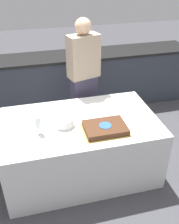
{
  "coord_description": "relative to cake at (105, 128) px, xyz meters",
  "views": [
    {
      "loc": [
        -0.48,
        -2.33,
        2.32
      ],
      "look_at": [
        0.11,
        0.0,
        0.83
      ],
      "focal_mm": 42.0,
      "sensor_mm": 36.0,
      "label": 1
    }
  ],
  "objects": [
    {
      "name": "dining_table",
      "position": [
        -0.21,
        0.23,
        -0.39
      ],
      "size": [
        1.71,
        1.02,
        0.73
      ],
      "color": "silver",
      "rests_on": "ground_plane"
    },
    {
      "name": "cake",
      "position": [
        0.0,
        0.0,
        0.0
      ],
      "size": [
        0.47,
        0.35,
        0.06
      ],
      "color": "gold",
      "rests_on": "dining_table"
    },
    {
      "name": "wine_glass",
      "position": [
        -0.66,
        0.11,
        0.1
      ],
      "size": [
        0.06,
        0.06,
        0.2
      ],
      "color": "white",
      "rests_on": "dining_table"
    },
    {
      "name": "person_cutting_cake",
      "position": [
        0.0,
        0.96,
        0.1
      ],
      "size": [
        0.43,
        0.3,
        1.66
      ],
      "rotation": [
        0.0,
        0.0,
        -2.86
      ],
      "color": "#383347",
      "rests_on": "ground_plane"
    },
    {
      "name": "ground_plane",
      "position": [
        -0.21,
        0.23,
        -0.76
      ],
      "size": [
        14.0,
        14.0,
        0.0
      ],
      "primitive_type": "plane",
      "color": "#424247"
    },
    {
      "name": "plate_stack",
      "position": [
        -0.4,
        0.19,
        0.01
      ],
      "size": [
        0.21,
        0.21,
        0.09
      ],
      "color": "white",
      "rests_on": "dining_table"
    },
    {
      "name": "back_counter",
      "position": [
        -0.21,
        1.82,
        -0.3
      ],
      "size": [
        4.4,
        0.58,
        0.92
      ],
      "color": "#333842",
      "rests_on": "ground_plane"
    },
    {
      "name": "side_plate_near_cake",
      "position": [
        -0.07,
        0.31,
        -0.03
      ],
      "size": [
        0.2,
        0.2,
        0.0
      ],
      "color": "white",
      "rests_on": "dining_table"
    }
  ]
}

